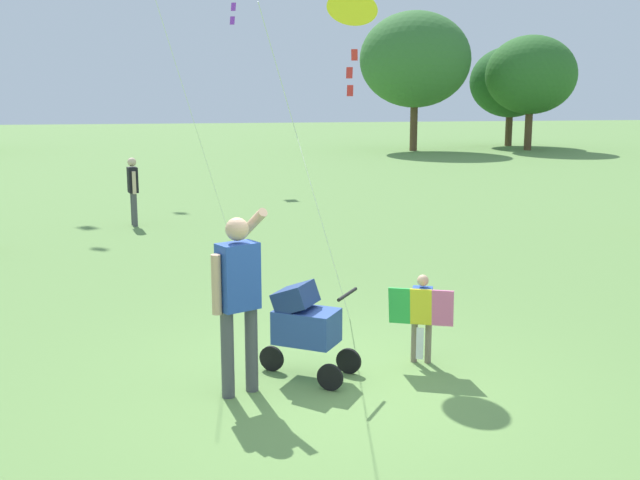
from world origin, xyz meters
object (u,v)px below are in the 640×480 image
at_px(stroller, 305,322).
at_px(person_couple_left, 133,186).
at_px(person_adult_flyer, 238,289).
at_px(child_with_butterfly_kite, 422,311).
at_px(kite_adult_black, 352,12).

xyz_separation_m(stroller, person_couple_left, (-2.41, 9.73, 0.29)).
relative_size(person_adult_flyer, person_couple_left, 1.24).
distance_m(child_with_butterfly_kite, kite_adult_black, 3.81).
distance_m(person_adult_flyer, person_couple_left, 10.24).
bearing_deg(person_adult_flyer, child_with_butterfly_kite, 14.58).
distance_m(stroller, person_couple_left, 10.03).
bearing_deg(person_couple_left, stroller, -76.07).
height_order(person_adult_flyer, person_couple_left, person_adult_flyer).
distance_m(person_adult_flyer, kite_adult_black, 4.00).
xyz_separation_m(child_with_butterfly_kite, stroller, (-1.34, -0.17, -0.01)).
distance_m(child_with_butterfly_kite, person_couple_left, 10.27).
bearing_deg(child_with_butterfly_kite, person_couple_left, 111.43).
bearing_deg(child_with_butterfly_kite, stroller, -172.64).
bearing_deg(kite_adult_black, person_couple_left, 112.91).
xyz_separation_m(child_with_butterfly_kite, person_couple_left, (-3.75, 9.56, 0.28)).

